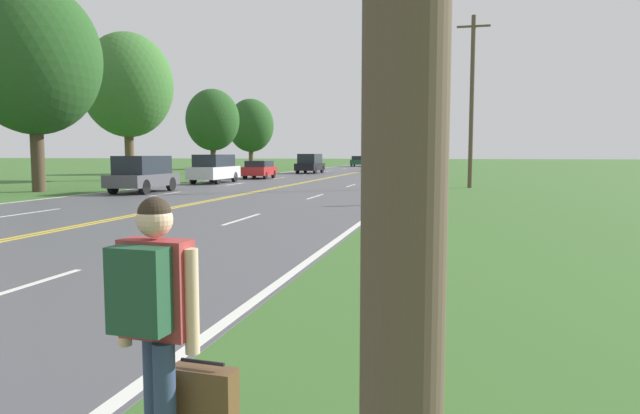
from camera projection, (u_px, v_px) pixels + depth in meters
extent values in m
cube|color=silver|center=(10.00, 291.00, 8.00)|extent=(0.12, 3.00, 0.00)
cube|color=silver|center=(242.00, 219.00, 16.72)|extent=(0.12, 3.00, 0.00)
cube|color=silver|center=(315.00, 197.00, 25.44)|extent=(0.12, 3.00, 0.00)
cube|color=silver|center=(351.00, 185.00, 34.16)|extent=(0.12, 3.00, 0.00)
cube|color=silver|center=(372.00, 179.00, 42.88)|extent=(0.12, 3.00, 0.00)
cube|color=silver|center=(386.00, 175.00, 51.60)|extent=(0.12, 3.00, 0.00)
cube|color=silver|center=(396.00, 172.00, 60.31)|extent=(0.12, 3.00, 0.00)
cube|color=silver|center=(404.00, 169.00, 69.03)|extent=(0.12, 3.00, 0.00)
cube|color=silver|center=(410.00, 167.00, 77.75)|extent=(0.12, 3.00, 0.00)
cube|color=silver|center=(414.00, 166.00, 86.47)|extent=(0.12, 3.00, 0.00)
cube|color=silver|center=(418.00, 165.00, 95.19)|extent=(0.12, 3.00, 0.00)
cube|color=silver|center=(421.00, 164.00, 103.91)|extent=(0.12, 3.00, 0.00)
cube|color=silver|center=(28.00, 213.00, 18.41)|extent=(0.12, 3.00, 0.00)
cube|color=silver|center=(166.00, 194.00, 27.13)|extent=(0.12, 3.00, 0.00)
cube|color=silver|center=(236.00, 184.00, 35.85)|extent=(0.12, 3.00, 0.00)
cube|color=silver|center=(279.00, 178.00, 44.57)|extent=(0.12, 3.00, 0.00)
cube|color=silver|center=(308.00, 174.00, 53.29)|extent=(0.12, 3.00, 0.00)
cube|color=silver|center=(329.00, 171.00, 62.00)|extent=(0.12, 3.00, 0.00)
cube|color=silver|center=(344.00, 169.00, 70.72)|extent=(0.12, 3.00, 0.00)
cube|color=silver|center=(356.00, 167.00, 79.44)|extent=(0.12, 3.00, 0.00)
cube|color=silver|center=(366.00, 166.00, 88.16)|extent=(0.12, 3.00, 0.00)
cube|color=silver|center=(374.00, 165.00, 96.88)|extent=(0.12, 3.00, 0.00)
cube|color=silver|center=(381.00, 164.00, 105.60)|extent=(0.12, 3.00, 0.00)
cylinder|color=navy|center=(154.00, 393.00, 3.66)|extent=(0.13, 0.13, 0.81)
cylinder|color=navy|center=(165.00, 408.00, 3.45)|extent=(0.13, 0.13, 0.81)
cube|color=#993333|center=(157.00, 289.00, 3.49)|extent=(0.45, 0.21, 0.61)
sphere|color=beige|center=(155.00, 220.00, 3.45)|extent=(0.22, 0.22, 0.22)
sphere|color=#2D2319|center=(154.00, 213.00, 3.44)|extent=(0.20, 0.20, 0.20)
cylinder|color=beige|center=(123.00, 295.00, 3.56)|extent=(0.09, 0.09, 0.64)
cylinder|color=beige|center=(192.00, 301.00, 3.42)|extent=(0.09, 0.09, 0.64)
cube|color=#1E472D|center=(139.00, 290.00, 3.32)|extent=(0.36, 0.20, 0.51)
cube|color=brown|center=(204.00, 414.00, 3.59)|extent=(0.44, 0.19, 0.60)
cylinder|color=black|center=(203.00, 362.00, 3.56)|extent=(0.30, 0.05, 0.02)
cylinder|color=gray|center=(434.00, 172.00, 22.06)|extent=(0.07, 0.07, 2.46)
cylinder|color=silver|center=(435.00, 146.00, 21.95)|extent=(0.60, 0.02, 0.60)
torus|color=red|center=(435.00, 146.00, 21.94)|extent=(0.55, 0.07, 0.55)
cube|color=silver|center=(434.00, 161.00, 22.01)|extent=(0.44, 0.02, 0.44)
cylinder|color=brown|center=(472.00, 103.00, 31.74)|extent=(0.24, 0.24, 9.51)
cube|color=brown|center=(474.00, 26.00, 31.35)|extent=(1.80, 0.12, 0.10)
cylinder|color=brown|center=(129.00, 152.00, 40.92)|extent=(0.64, 0.64, 4.05)
ellipsoid|color=#386B2D|center=(127.00, 85.00, 40.47)|extent=(6.41, 6.41, 7.37)
cylinder|color=brown|center=(251.00, 157.00, 71.21)|extent=(0.57, 0.57, 2.96)
ellipsoid|color=#234C1E|center=(251.00, 125.00, 70.84)|extent=(5.72, 5.72, 6.58)
cylinder|color=#473828|center=(213.00, 158.00, 55.40)|extent=(0.52, 0.52, 2.97)
ellipsoid|color=#234C1E|center=(213.00, 120.00, 55.06)|extent=(5.15, 5.15, 5.93)
cylinder|color=#473828|center=(38.00, 154.00, 28.69)|extent=(0.65, 0.65, 3.84)
ellipsoid|color=#234C1E|center=(33.00, 58.00, 28.25)|extent=(6.54, 6.54, 7.52)
cylinder|color=black|center=(142.00, 184.00, 29.56)|extent=(0.21, 0.73, 0.72)
cylinder|color=black|center=(171.00, 184.00, 29.21)|extent=(0.21, 0.73, 0.72)
cylinder|color=black|center=(113.00, 187.00, 27.02)|extent=(0.21, 0.73, 0.72)
cylinder|color=black|center=(145.00, 187.00, 26.66)|extent=(0.21, 0.73, 0.72)
cube|color=#47474C|center=(143.00, 180.00, 28.09)|extent=(1.92, 4.25, 0.60)
cube|color=#1E232D|center=(143.00, 165.00, 28.02)|extent=(1.68, 2.98, 0.89)
cylinder|color=black|center=(212.00, 177.00, 38.68)|extent=(0.21, 0.70, 0.70)
cylinder|color=black|center=(234.00, 177.00, 38.34)|extent=(0.21, 0.70, 0.70)
cylinder|color=black|center=(193.00, 179.00, 35.79)|extent=(0.21, 0.70, 0.70)
cylinder|color=black|center=(217.00, 179.00, 35.45)|extent=(0.21, 0.70, 0.70)
cube|color=silver|center=(214.00, 172.00, 37.03)|extent=(1.92, 4.83, 0.77)
cube|color=#1E232D|center=(214.00, 161.00, 36.96)|extent=(1.67, 3.39, 0.78)
cylinder|color=black|center=(254.00, 174.00, 44.86)|extent=(0.23, 0.63, 0.62)
cylinder|color=black|center=(273.00, 174.00, 44.57)|extent=(0.23, 0.63, 0.62)
cylinder|color=black|center=(245.00, 175.00, 42.63)|extent=(0.23, 0.63, 0.62)
cylinder|color=black|center=(265.00, 175.00, 42.34)|extent=(0.23, 0.63, 0.62)
cube|color=#A81E1E|center=(259.00, 171.00, 43.57)|extent=(1.94, 3.75, 0.64)
cube|color=#1E232D|center=(259.00, 164.00, 43.52)|extent=(1.67, 2.64, 0.44)
cylinder|color=black|center=(305.00, 169.00, 56.60)|extent=(0.21, 0.70, 0.69)
cylinder|color=black|center=(322.00, 169.00, 56.17)|extent=(0.21, 0.70, 0.69)
cylinder|color=black|center=(298.00, 170.00, 54.02)|extent=(0.21, 0.70, 0.69)
cylinder|color=black|center=(315.00, 170.00, 53.59)|extent=(0.21, 0.70, 0.69)
cube|color=black|center=(310.00, 167.00, 55.07)|extent=(2.01, 4.37, 0.66)
cube|color=#1E232D|center=(310.00, 159.00, 54.99)|extent=(1.75, 3.07, 0.91)
cylinder|color=black|center=(396.00, 168.00, 59.82)|extent=(0.22, 0.79, 0.79)
cylinder|color=black|center=(381.00, 168.00, 60.15)|extent=(0.22, 0.79, 0.79)
cylinder|color=black|center=(398.00, 167.00, 62.62)|extent=(0.22, 0.79, 0.79)
cylinder|color=black|center=(383.00, 167.00, 62.95)|extent=(0.22, 0.79, 0.79)
cube|color=#C1B28E|center=(389.00, 165.00, 61.36)|extent=(1.89, 4.68, 0.71)
cube|color=#1E232D|center=(390.00, 159.00, 61.30)|extent=(1.64, 3.28, 0.60)
cylinder|color=black|center=(354.00, 164.00, 86.24)|extent=(0.22, 0.68, 0.68)
cylinder|color=black|center=(366.00, 164.00, 85.89)|extent=(0.22, 0.68, 0.68)
cylinder|color=black|center=(352.00, 164.00, 83.47)|extent=(0.22, 0.68, 0.68)
cylinder|color=black|center=(363.00, 164.00, 83.12)|extent=(0.22, 0.68, 0.68)
cube|color=#1E472D|center=(359.00, 162.00, 84.65)|extent=(2.01, 4.64, 0.69)
cube|color=#1E232D|center=(358.00, 158.00, 84.41)|extent=(1.73, 2.57, 0.55)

